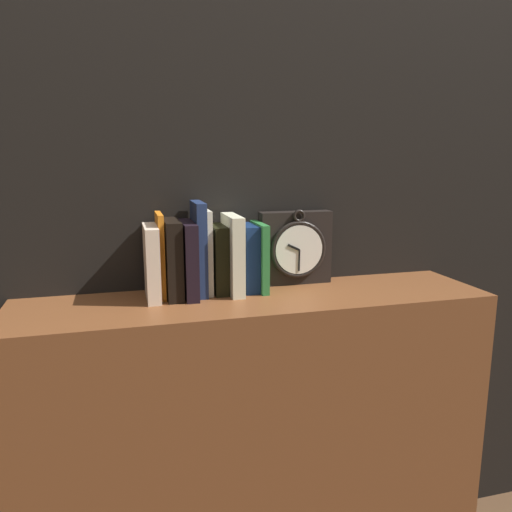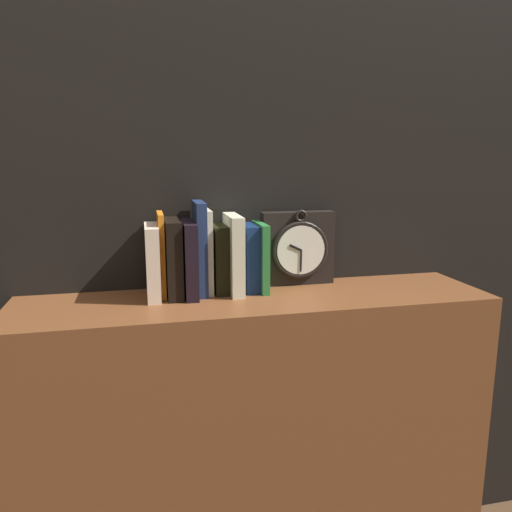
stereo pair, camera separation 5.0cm
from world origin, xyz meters
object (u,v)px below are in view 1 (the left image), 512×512
Objects in this scene: book_slot1_orange at (160,255)px; book_slot7_cream at (233,254)px; book_slot6_black at (218,259)px; book_slot5_cream at (207,252)px; book_slot3_black at (189,259)px; clock at (296,248)px; book_slot4_navy at (199,248)px; book_slot8_navy at (246,258)px; book_slot2_black at (173,259)px; book_slot0_cream at (152,262)px; book_slot9_green at (259,257)px.

book_slot1_orange is 1.04× the size of book_slot7_cream.
book_slot5_cream is at bearing 173.02° from book_slot6_black.
book_slot3_black is 1.08× the size of book_slot6_black.
clock is 0.28m from book_slot4_navy.
book_slot1_orange is 0.12m from book_slot5_cream.
book_slot8_navy is (-0.15, -0.03, -0.01)m from clock.
book_slot2_black is at bearing -176.04° from book_slot8_navy.
book_slot7_cream is 1.16× the size of book_slot8_navy.
book_slot7_cream is (0.12, 0.00, 0.01)m from book_slot3_black.
book_slot2_black reaches higher than book_slot8_navy.
book_slot5_cream is (0.05, 0.02, 0.01)m from book_slot3_black.
book_slot8_navy is (0.20, 0.01, -0.01)m from book_slot2_black.
clock is 0.35m from book_slot2_black.
book_slot0_cream is 0.29m from book_slot9_green.
book_slot5_cream is at bearing 10.87° from book_slot2_black.
book_slot0_cream is 0.13m from book_slot4_navy.
book_slot3_black is at bearing -6.09° from book_slot2_black.
clock is 1.17× the size of book_slot9_green.
book_slot4_navy is at bearing 172.58° from book_slot7_cream.
book_slot8_navy is at bearing 168.40° from book_slot9_green.
book_slot6_black is at bearing 157.09° from book_slot7_cream.
book_slot0_cream is at bearing -178.27° from book_slot9_green.
book_slot6_black is 0.87× the size of book_slot7_cream.
book_slot6_black is at bearing -6.98° from book_slot5_cream.
book_slot6_black is at bearing 4.06° from book_slot4_navy.
book_slot7_cream is at bearing -174.10° from book_slot9_green.
book_slot0_cream reaches higher than book_slot6_black.
book_slot6_black is at bearing 179.88° from book_slot8_navy.
book_slot2_black is (0.03, -0.01, -0.01)m from book_slot1_orange.
book_slot2_black is at bearing -169.13° from book_slot5_cream.
book_slot7_cream reaches higher than book_slot8_navy.
book_slot3_black is at bearing -178.49° from book_slot7_cream.
book_slot3_black reaches higher than book_slot0_cream.
book_slot5_cream reaches higher than book_slot0_cream.
book_slot4_navy is at bearing 178.74° from book_slot9_green.
book_slot1_orange is 1.12× the size of book_slot3_black.
book_slot7_cream reaches higher than book_slot0_cream.
clock is 1.07× the size of book_slot2_black.
book_slot9_green reaches higher than book_slot8_navy.
book_slot2_black is 0.16m from book_slot7_cream.
book_slot8_navy is (0.23, -0.00, -0.02)m from book_slot1_orange.
book_slot5_cream is at bearing -174.10° from clock.
book_slot9_green is at bearing -4.44° from book_slot5_cream.
book_slot6_black is (0.17, 0.02, -0.00)m from book_slot0_cream.
book_slot0_cream reaches higher than book_slot8_navy.
book_slot0_cream is at bearing -172.29° from book_slot5_cream.
book_slot9_green is (0.19, 0.01, -0.01)m from book_slot3_black.
book_slot1_orange is at bearing 175.36° from book_slot7_cream.
book_slot9_green is at bearing -162.15° from clock.
book_slot5_cream is 0.04m from book_slot6_black.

